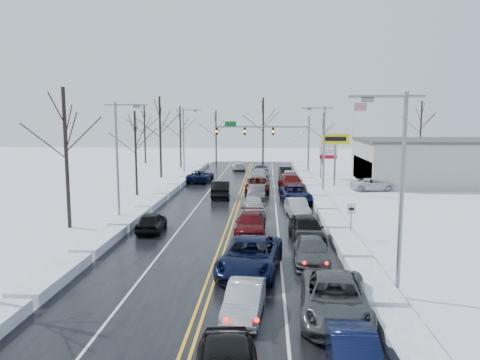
# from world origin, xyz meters

# --- Properties ---
(ground) EXTENTS (160.00, 160.00, 0.00)m
(ground) POSITION_xyz_m (0.00, 0.00, 0.00)
(ground) COLOR silver
(ground) RESTS_ON ground
(road_surface) EXTENTS (14.00, 84.00, 0.01)m
(road_surface) POSITION_xyz_m (0.00, 2.00, 0.01)
(road_surface) COLOR black
(road_surface) RESTS_ON ground
(snow_bank_left) EXTENTS (1.57, 72.00, 0.57)m
(snow_bank_left) POSITION_xyz_m (-7.60, 2.00, 0.00)
(snow_bank_left) COLOR white
(snow_bank_left) RESTS_ON ground
(snow_bank_right) EXTENTS (1.57, 72.00, 0.57)m
(snow_bank_right) POSITION_xyz_m (7.60, 2.00, 0.00)
(snow_bank_right) COLOR white
(snow_bank_right) RESTS_ON ground
(traffic_signal_mast) EXTENTS (13.28, 0.39, 8.00)m
(traffic_signal_mast) POSITION_xyz_m (3.45, 27.99, 5.48)
(traffic_signal_mast) COLOR slate
(traffic_signal_mast) RESTS_ON ground
(tires_plus_sign) EXTENTS (3.20, 0.34, 6.00)m
(tires_plus_sign) POSITION_xyz_m (10.50, 15.99, 4.99)
(tires_plus_sign) COLOR slate
(tires_plus_sign) RESTS_ON ground
(used_vehicles_sign) EXTENTS (2.20, 0.22, 4.65)m
(used_vehicles_sign) POSITION_xyz_m (10.50, 22.00, 3.32)
(used_vehicles_sign) COLOR slate
(used_vehicles_sign) RESTS_ON ground
(speed_limit_sign) EXTENTS (0.55, 0.09, 2.35)m
(speed_limit_sign) POSITION_xyz_m (8.20, -8.00, 1.63)
(speed_limit_sign) COLOR slate
(speed_limit_sign) RESTS_ON ground
(flagpole) EXTENTS (1.87, 1.20, 10.00)m
(flagpole) POSITION_xyz_m (15.17, 30.00, 5.93)
(flagpole) COLOR silver
(flagpole) RESTS_ON ground
(dealership_building) EXTENTS (20.40, 12.40, 5.30)m
(dealership_building) POSITION_xyz_m (23.98, 18.00, 2.66)
(dealership_building) COLOR #A2A29D
(dealership_building) RESTS_ON ground
(streetlight_se) EXTENTS (3.20, 0.25, 9.00)m
(streetlight_se) POSITION_xyz_m (8.30, -18.00, 5.31)
(streetlight_se) COLOR slate
(streetlight_se) RESTS_ON ground
(streetlight_ne) EXTENTS (3.20, 0.25, 9.00)m
(streetlight_ne) POSITION_xyz_m (8.30, 10.00, 5.31)
(streetlight_ne) COLOR slate
(streetlight_ne) RESTS_ON ground
(streetlight_sw) EXTENTS (3.20, 0.25, 9.00)m
(streetlight_sw) POSITION_xyz_m (-8.30, -4.00, 5.31)
(streetlight_sw) COLOR slate
(streetlight_sw) RESTS_ON ground
(streetlight_nw) EXTENTS (3.20, 0.25, 9.00)m
(streetlight_nw) POSITION_xyz_m (-8.30, 24.00, 5.31)
(streetlight_nw) COLOR slate
(streetlight_nw) RESTS_ON ground
(tree_left_b) EXTENTS (4.00, 4.00, 10.00)m
(tree_left_b) POSITION_xyz_m (-11.50, -6.00, 6.99)
(tree_left_b) COLOR #2D231C
(tree_left_b) RESTS_ON ground
(tree_left_c) EXTENTS (3.40, 3.40, 8.50)m
(tree_left_c) POSITION_xyz_m (-10.50, 8.00, 5.94)
(tree_left_c) COLOR #2D231C
(tree_left_c) RESTS_ON ground
(tree_left_d) EXTENTS (4.20, 4.20, 10.50)m
(tree_left_d) POSITION_xyz_m (-11.20, 22.00, 7.33)
(tree_left_d) COLOR #2D231C
(tree_left_d) RESTS_ON ground
(tree_left_e) EXTENTS (3.80, 3.80, 9.50)m
(tree_left_e) POSITION_xyz_m (-10.80, 34.00, 6.64)
(tree_left_e) COLOR #2D231C
(tree_left_e) RESTS_ON ground
(tree_far_a) EXTENTS (4.00, 4.00, 10.00)m
(tree_far_a) POSITION_xyz_m (-18.00, 40.00, 6.99)
(tree_far_a) COLOR #2D231C
(tree_far_a) RESTS_ON ground
(tree_far_b) EXTENTS (3.60, 3.60, 9.00)m
(tree_far_b) POSITION_xyz_m (-6.00, 41.00, 6.29)
(tree_far_b) COLOR #2D231C
(tree_far_b) RESTS_ON ground
(tree_far_c) EXTENTS (4.40, 4.40, 11.00)m
(tree_far_c) POSITION_xyz_m (2.00, 39.00, 7.68)
(tree_far_c) COLOR #2D231C
(tree_far_c) RESTS_ON ground
(tree_far_d) EXTENTS (3.40, 3.40, 8.50)m
(tree_far_d) POSITION_xyz_m (12.00, 40.50, 5.94)
(tree_far_d) COLOR #2D231C
(tree_far_d) RESTS_ON ground
(tree_far_e) EXTENTS (4.20, 4.20, 10.50)m
(tree_far_e) POSITION_xyz_m (28.00, 41.00, 7.33)
(tree_far_e) COLOR #2D231C
(tree_far_e) RESTS_ON ground
(queued_car_1) EXTENTS (1.73, 4.12, 1.33)m
(queued_car_1) POSITION_xyz_m (1.84, -20.29, 0.00)
(queued_car_1) COLOR #A5A7AD
(queued_car_1) RESTS_ON ground
(queued_car_2) EXTENTS (3.57, 6.49, 1.72)m
(queued_car_2) POSITION_xyz_m (1.88, -14.99, 0.00)
(queued_car_2) COLOR black
(queued_car_2) RESTS_ON ground
(queued_car_3) EXTENTS (2.08, 4.97, 1.43)m
(queued_car_3) POSITION_xyz_m (1.60, -7.17, 0.00)
(queued_car_3) COLOR #4E0A0E
(queued_car_3) RESTS_ON ground
(queued_car_4) EXTENTS (2.21, 4.43, 1.45)m
(queued_car_4) POSITION_xyz_m (1.64, -0.56, 0.00)
(queued_car_4) COLOR #BABABC
(queued_car_4) RESTS_ON ground
(queued_car_5) EXTENTS (1.73, 4.61, 1.50)m
(queued_car_5) POSITION_xyz_m (1.74, 5.19, 0.00)
(queued_car_5) COLOR #3B3E40
(queued_car_5) RESTS_ON ground
(queued_car_6) EXTENTS (2.56, 5.53, 1.53)m
(queued_car_6) POSITION_xyz_m (1.70, 10.97, 0.00)
(queued_car_6) COLOR #51110A
(queued_car_6) RESTS_ON ground
(queued_car_7) EXTENTS (2.88, 5.87, 1.64)m
(queued_car_7) POSITION_xyz_m (1.68, 17.22, 0.00)
(queued_car_7) COLOR #9B9CA2
(queued_car_7) RESTS_ON ground
(queued_car_8) EXTENTS (2.46, 4.91, 1.61)m
(queued_car_8) POSITION_xyz_m (1.77, 23.01, 0.00)
(queued_car_8) COLOR black
(queued_car_8) RESTS_ON ground
(queued_car_10) EXTENTS (3.10, 5.98, 1.61)m
(queued_car_10) POSITION_xyz_m (5.43, -20.29, 0.00)
(queued_car_10) COLOR #3E4043
(queued_car_10) RESTS_ON ground
(queued_car_11) EXTENTS (2.06, 4.70, 1.34)m
(queued_car_11) POSITION_xyz_m (5.14, -13.30, 0.00)
(queued_car_11) COLOR #3E4143
(queued_car_11) RESTS_ON ground
(queued_car_12) EXTENTS (2.34, 5.12, 1.70)m
(queued_car_12) POSITION_xyz_m (5.25, -8.87, 0.00)
(queued_car_12) COLOR black
(queued_car_12) RESTS_ON ground
(queued_car_13) EXTENTS (1.99, 4.44, 1.42)m
(queued_car_13) POSITION_xyz_m (5.14, -1.19, 0.00)
(queued_car_13) COLOR #979A9F
(queued_car_13) RESTS_ON ground
(queued_car_14) EXTENTS (2.96, 5.75, 1.55)m
(queued_car_14) POSITION_xyz_m (5.39, 5.07, 0.00)
(queued_car_14) COLOR black
(queued_car_14) RESTS_ON ground
(queued_car_15) EXTENTS (3.02, 6.02, 1.68)m
(queued_car_15) POSITION_xyz_m (5.31, 12.00, 0.00)
(queued_car_15) COLOR #4F0D0A
(queued_car_15) RESTS_ON ground
(queued_car_16) EXTENTS (2.10, 4.41, 1.46)m
(queued_car_16) POSITION_xyz_m (5.38, 18.66, 0.00)
(queued_car_16) COLOR silver
(queued_car_16) RESTS_ON ground
(queued_car_17) EXTENTS (1.80, 4.39, 1.41)m
(queued_car_17) POSITION_xyz_m (5.10, 22.36, 0.00)
(queued_car_17) COLOR black
(queued_car_17) RESTS_ON ground
(oncoming_car_0) EXTENTS (2.06, 5.11, 1.65)m
(oncoming_car_0) POSITION_xyz_m (-1.87, 7.36, 0.00)
(oncoming_car_0) COLOR black
(oncoming_car_0) RESTS_ON ground
(oncoming_car_1) EXTENTS (3.07, 5.51, 1.46)m
(oncoming_car_1) POSITION_xyz_m (-5.40, 17.98, 0.00)
(oncoming_car_1) COLOR black
(oncoming_car_1) RESTS_ON ground
(oncoming_car_2) EXTENTS (2.50, 5.00, 1.39)m
(oncoming_car_2) POSITION_xyz_m (-1.56, 31.22, 0.00)
(oncoming_car_2) COLOR white
(oncoming_car_2) RESTS_ON ground
(oncoming_car_3) EXTENTS (1.78, 4.17, 1.40)m
(oncoming_car_3) POSITION_xyz_m (-5.30, -6.82, 0.00)
(oncoming_car_3) COLOR black
(oncoming_car_3) RESTS_ON ground
(parked_car_0) EXTENTS (5.04, 2.84, 1.33)m
(parked_car_0) POSITION_xyz_m (14.15, 12.48, 0.00)
(parked_car_0) COLOR silver
(parked_car_0) RESTS_ON ground
(parked_car_1) EXTENTS (2.81, 5.91, 1.66)m
(parked_car_1) POSITION_xyz_m (17.09, 15.47, 0.00)
(parked_car_1) COLOR black
(parked_car_1) RESTS_ON ground
(parked_car_2) EXTENTS (1.84, 4.00, 1.33)m
(parked_car_2) POSITION_xyz_m (15.02, 20.92, 0.00)
(parked_car_2) COLOR black
(parked_car_2) RESTS_ON ground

